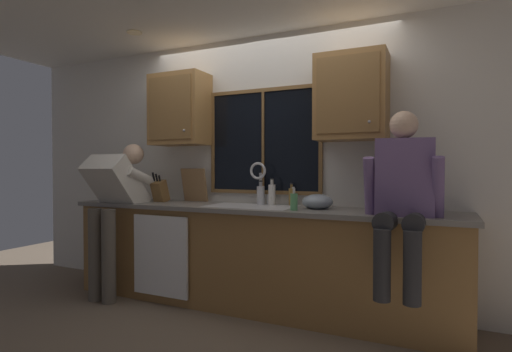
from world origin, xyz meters
name	(u,v)px	position (x,y,z in m)	size (l,w,h in m)	color
back_wall	(266,167)	(0.00, 0.06, 1.27)	(5.97, 0.12, 2.55)	silver
ceiling_downlight_left	(134,32)	(-1.07, -0.60, 2.54)	(0.14, 0.14, 0.01)	#FFEAB2
window_glass	(264,141)	(0.00, -0.01, 1.52)	(1.10, 0.02, 0.95)	black
window_frame_top	(264,90)	(0.00, -0.02, 2.02)	(1.17, 0.02, 0.04)	brown
window_frame_bottom	(263,192)	(0.00, -0.02, 1.03)	(1.17, 0.02, 0.04)	brown
window_frame_left	(213,143)	(-0.56, -0.02, 1.52)	(0.04, 0.02, 0.95)	brown
window_frame_right	(321,139)	(0.57, -0.02, 1.52)	(0.04, 0.02, 0.95)	brown
window_mullion_center	(263,141)	(0.00, -0.02, 1.52)	(0.02, 0.02, 0.95)	brown
lower_cabinet_run	(251,259)	(0.00, -0.29, 0.44)	(3.57, 0.58, 0.88)	olive
countertop	(250,209)	(0.00, -0.31, 0.90)	(3.63, 0.62, 0.04)	slate
dishwasher_front	(160,256)	(-0.77, -0.61, 0.46)	(0.60, 0.02, 0.74)	white
upper_cabinet_left	(180,110)	(-0.87, -0.17, 1.86)	(0.58, 0.36, 0.72)	#9E703D
upper_cabinet_right	(351,97)	(0.88, -0.17, 1.86)	(0.58, 0.36, 0.72)	#9E703D
sink	(251,217)	(0.00, -0.30, 0.82)	(0.80, 0.46, 0.21)	#B7B7BC
faucet	(260,178)	(0.01, -0.12, 1.17)	(0.18, 0.09, 0.40)	silver
person_standing	(115,201)	(-1.34, -0.59, 0.95)	(0.53, 0.71, 1.52)	#595147
person_sitting_on_counter	(402,191)	(1.31, -0.57, 1.10)	(0.54, 0.62, 1.26)	#262628
knife_block	(160,191)	(-1.04, -0.27, 1.03)	(0.12, 0.18, 0.32)	brown
cutting_board	(194,185)	(-0.75, -0.09, 1.09)	(0.28, 0.02, 0.35)	#997047
mixing_bowl	(317,202)	(0.61, -0.25, 0.98)	(0.26, 0.26, 0.13)	#8C99A8
soap_dispenser	(294,201)	(0.47, -0.46, 0.99)	(0.06, 0.07, 0.19)	#59A566
bottle_green_glass	(261,195)	(0.02, -0.11, 1.01)	(0.07, 0.07, 0.23)	#B7B7BC
bottle_tall_clear	(292,196)	(0.31, -0.06, 1.01)	(0.05, 0.05, 0.21)	olive
bottle_amber_small	(272,194)	(0.14, -0.13, 1.02)	(0.07, 0.07, 0.25)	silver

